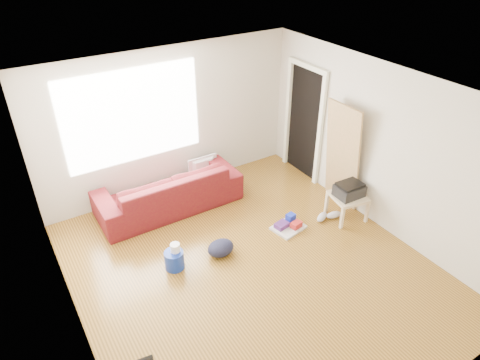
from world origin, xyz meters
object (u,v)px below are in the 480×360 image
tv_stand (205,179)px  backpack (221,254)px  cleaning_tray (288,225)px  side_table (348,199)px  sofa (170,207)px  bucket (175,267)px

tv_stand → backpack: bearing=-109.7°
cleaning_tray → backpack: size_ratio=1.35×
side_table → backpack: bearing=172.3°
side_table → cleaning_tray: side_table is taller
tv_stand → side_table: size_ratio=1.10×
sofa → cleaning_tray: sofa is taller
sofa → backpack: 1.48m
cleaning_tray → tv_stand: bearing=106.4°
side_table → sofa: bearing=142.5°
tv_stand → side_table: 2.53m
side_table → tv_stand: bearing=126.2°
side_table → cleaning_tray: bearing=165.2°
cleaning_tray → side_table: bearing=-14.8°
tv_stand → backpack: tv_stand is taller
bucket → backpack: bearing=-8.4°
cleaning_tray → backpack: cleaning_tray is taller
bucket → backpack: (0.68, -0.10, 0.00)m
sofa → backpack: bearing=95.3°
tv_stand → sofa: bearing=-160.2°
sofa → cleaning_tray: 2.02m
bucket → sofa: bearing=68.5°
tv_stand → bucket: size_ratio=2.43×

